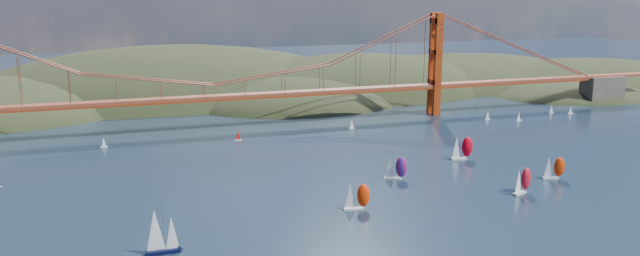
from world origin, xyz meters
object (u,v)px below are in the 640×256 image
object	(u,v)px
racer_0	(356,196)
racer_1	(522,180)
racer_rwb	(395,167)
racer_3	(462,148)
racer_2	(554,167)
sloop_navy	(160,232)

from	to	relation	value
racer_0	racer_1	world-z (taller)	racer_1
racer_1	racer_0	bearing A→B (deg)	155.90
racer_rwb	racer_3	bearing A→B (deg)	47.31
racer_0	racer_rwb	xyz separation A→B (m)	(25.01, 25.24, 0.05)
racer_rwb	racer_2	bearing A→B (deg)	5.95
racer_2	racer_3	xyz separation A→B (m)	(-17.78, 33.68, 0.62)
racer_3	racer_rwb	bearing A→B (deg)	-152.96
sloop_navy	racer_0	xyz separation A→B (m)	(60.44, 14.60, -1.51)
racer_1	racer_rwb	size ratio (longest dim) A/B	1.02
sloop_navy	racer_0	world-z (taller)	sloop_navy
sloop_navy	racer_3	distance (m)	134.46
sloop_navy	racer_0	bearing A→B (deg)	12.59
racer_1	racer_rwb	bearing A→B (deg)	118.89
racer_1	racer_3	bearing A→B (deg)	64.53
racer_1	racer_rwb	world-z (taller)	racer_1
racer_3	racer_0	bearing A→B (deg)	-142.73
racer_2	racer_3	size ratio (longest dim) A/B	0.88
racer_1	racer_2	distance (m)	23.37
sloop_navy	racer_3	world-z (taller)	sloop_navy
racer_0	racer_rwb	bearing A→B (deg)	56.19
sloop_navy	racer_2	distance (m)	141.85
racer_rwb	racer_0	bearing A→B (deg)	-110.85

